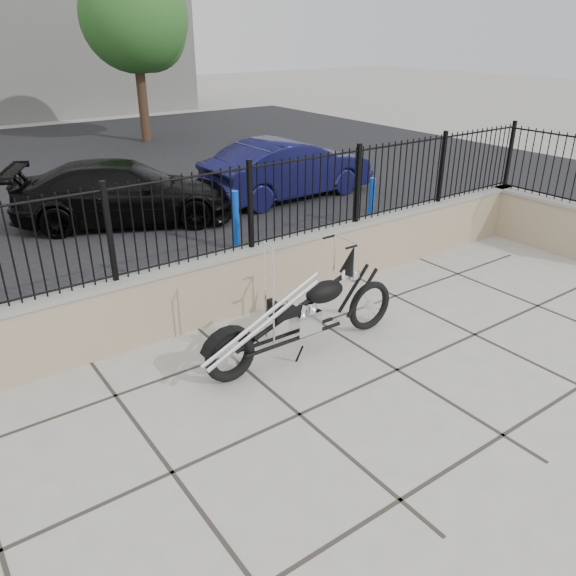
{
  "coord_description": "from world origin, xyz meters",
  "views": [
    {
      "loc": [
        -2.99,
        -3.94,
        3.81
      ],
      "look_at": [
        0.78,
        1.29,
        0.82
      ],
      "focal_mm": 35.0,
      "sensor_mm": 36.0,
      "label": 1
    }
  ],
  "objects": [
    {
      "name": "chopper_motorcycle",
      "position": [
        0.78,
        0.99,
        0.82
      ],
      "size": [
        2.74,
        0.51,
        1.64
      ],
      "primitive_type": null,
      "rotation": [
        0.0,
        0.0,
        -0.01
      ],
      "color": "black",
      "rests_on": "ground_plane"
    },
    {
      "name": "bollard_b",
      "position": [
        2.07,
        4.76,
        0.56
      ],
      "size": [
        0.15,
        0.15,
        1.12
      ],
      "primitive_type": "cylinder",
      "rotation": [
        0.0,
        0.0,
        -0.16
      ],
      "color": "#0D1DCE",
      "rests_on": "ground_plane"
    },
    {
      "name": "tree_right",
      "position": [
        5.15,
        16.38,
        4.34
      ],
      "size": [
        3.67,
        3.67,
        6.19
      ],
      "rotation": [
        0.0,
        0.0,
        0.32
      ],
      "color": "#382619",
      "rests_on": "ground_plane"
    },
    {
      "name": "wall_return",
      "position": [
        6.85,
        1.3,
        0.48
      ],
      "size": [
        0.36,
        2.5,
        0.96
      ],
      "primitive_type": "cube",
      "color": "gray",
      "rests_on": "ground_plane"
    },
    {
      "name": "retaining_wall",
      "position": [
        0.0,
        2.5,
        0.48
      ],
      "size": [
        14.0,
        0.36,
        0.96
      ],
      "primitive_type": "cube",
      "color": "gray",
      "rests_on": "ground_plane"
    },
    {
      "name": "parking_lot",
      "position": [
        0.0,
        12.5,
        0.0
      ],
      "size": [
        30.0,
        30.0,
        0.0
      ],
      "primitive_type": "plane",
      "color": "black",
      "rests_on": "ground"
    },
    {
      "name": "bollard_c",
      "position": [
        5.06,
        4.27,
        0.51
      ],
      "size": [
        0.15,
        0.15,
        1.03
      ],
      "primitive_type": "cylinder",
      "rotation": [
        0.0,
        0.0,
        0.25
      ],
      "color": "#0A29A3",
      "rests_on": "ground_plane"
    },
    {
      "name": "car_blue",
      "position": [
        4.97,
        7.09,
        0.71
      ],
      "size": [
        4.36,
        1.63,
        1.42
      ],
      "primitive_type": "imported",
      "rotation": [
        0.0,
        0.0,
        1.6
      ],
      "color": "#10113B",
      "rests_on": "parking_lot"
    },
    {
      "name": "ground_plane",
      "position": [
        0.0,
        0.0,
        0.0
      ],
      "size": [
        90.0,
        90.0,
        0.0
      ],
      "primitive_type": "plane",
      "color": "#99968E",
      "rests_on": "ground"
    },
    {
      "name": "car_black",
      "position": [
        0.98,
        7.5,
        0.66
      ],
      "size": [
        4.9,
        3.56,
        1.32
      ],
      "primitive_type": "imported",
      "rotation": [
        0.0,
        0.0,
        1.14
      ],
      "color": "black",
      "rests_on": "parking_lot"
    },
    {
      "name": "fence_return",
      "position": [
        6.85,
        1.3,
        1.56
      ],
      "size": [
        0.08,
        2.3,
        1.2
      ],
      "primitive_type": "cube",
      "color": "black",
      "rests_on": "wall_return"
    },
    {
      "name": "iron_fence",
      "position": [
        0.0,
        2.5,
        1.56
      ],
      "size": [
        14.0,
        0.08,
        1.2
      ],
      "primitive_type": "cube",
      "color": "black",
      "rests_on": "retaining_wall"
    }
  ]
}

